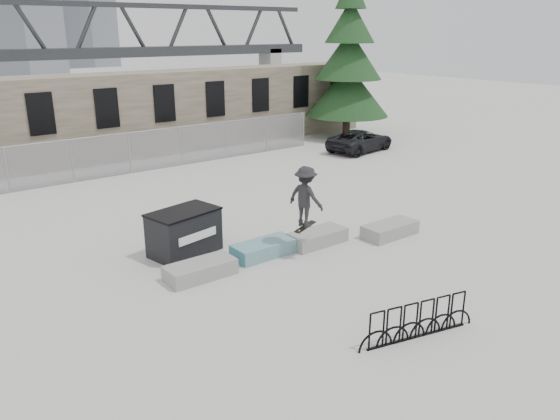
{
  "coord_description": "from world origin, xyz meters",
  "views": [
    {
      "loc": [
        -10.02,
        -12.49,
        6.71
      ],
      "look_at": [
        -0.09,
        0.43,
        1.3
      ],
      "focal_mm": 35.0,
      "sensor_mm": 36.0,
      "label": 1
    }
  ],
  "objects_px": {
    "bike_rack": "(418,320)",
    "spruce_tree": "(349,64)",
    "planter_center_left": "(264,248)",
    "dumpster": "(184,232)",
    "planter_offset": "(390,229)",
    "planter_far_left": "(200,269)",
    "skateboarder": "(306,197)",
    "planter_center_right": "(317,237)",
    "suv": "(361,140)"
  },
  "relations": [
    {
      "from": "planter_offset",
      "to": "bike_rack",
      "type": "distance_m",
      "value": 6.51
    },
    {
      "from": "planter_far_left",
      "to": "bike_rack",
      "type": "distance_m",
      "value": 6.28
    },
    {
      "from": "planter_offset",
      "to": "skateboarder",
      "type": "relative_size",
      "value": 1.0
    },
    {
      "from": "planter_center_left",
      "to": "bike_rack",
      "type": "distance_m",
      "value": 6.01
    },
    {
      "from": "planter_center_left",
      "to": "planter_offset",
      "type": "relative_size",
      "value": 1.0
    },
    {
      "from": "spruce_tree",
      "to": "skateboarder",
      "type": "relative_size",
      "value": 5.77
    },
    {
      "from": "planter_far_left",
      "to": "planter_center_right",
      "type": "relative_size",
      "value": 1.0
    },
    {
      "from": "planter_center_right",
      "to": "spruce_tree",
      "type": "bearing_deg",
      "value": 43.05
    },
    {
      "from": "planter_center_right",
      "to": "bike_rack",
      "type": "height_order",
      "value": "bike_rack"
    },
    {
      "from": "planter_center_left",
      "to": "skateboarder",
      "type": "bearing_deg",
      "value": -41.23
    },
    {
      "from": "planter_far_left",
      "to": "bike_rack",
      "type": "height_order",
      "value": "bike_rack"
    },
    {
      "from": "spruce_tree",
      "to": "bike_rack",
      "type": "bearing_deg",
      "value": -130.33
    },
    {
      "from": "planter_far_left",
      "to": "planter_center_right",
      "type": "distance_m",
      "value": 4.31
    },
    {
      "from": "planter_far_left",
      "to": "dumpster",
      "type": "xyz_separation_m",
      "value": [
        0.49,
        1.84,
        0.47
      ]
    },
    {
      "from": "planter_center_right",
      "to": "bike_rack",
      "type": "bearing_deg",
      "value": -109.05
    },
    {
      "from": "skateboarder",
      "to": "spruce_tree",
      "type": "bearing_deg",
      "value": -60.61
    },
    {
      "from": "planter_far_left",
      "to": "planter_center_left",
      "type": "relative_size",
      "value": 1.0
    },
    {
      "from": "planter_center_left",
      "to": "spruce_tree",
      "type": "relative_size",
      "value": 0.17
    },
    {
      "from": "planter_center_left",
      "to": "bike_rack",
      "type": "bearing_deg",
      "value": -90.14
    },
    {
      "from": "planter_offset",
      "to": "suv",
      "type": "distance_m",
      "value": 13.72
    },
    {
      "from": "planter_center_left",
      "to": "skateboarder",
      "type": "height_order",
      "value": "skateboarder"
    },
    {
      "from": "planter_offset",
      "to": "dumpster",
      "type": "relative_size",
      "value": 0.85
    },
    {
      "from": "planter_offset",
      "to": "skateboarder",
      "type": "distance_m",
      "value": 3.87
    },
    {
      "from": "planter_center_left",
      "to": "spruce_tree",
      "type": "height_order",
      "value": "spruce_tree"
    },
    {
      "from": "planter_center_left",
      "to": "planter_center_right",
      "type": "bearing_deg",
      "value": -7.94
    },
    {
      "from": "planter_center_left",
      "to": "bike_rack",
      "type": "relative_size",
      "value": 0.65
    },
    {
      "from": "planter_offset",
      "to": "spruce_tree",
      "type": "distance_m",
      "value": 18.6
    },
    {
      "from": "planter_offset",
      "to": "suv",
      "type": "bearing_deg",
      "value": 48.66
    },
    {
      "from": "planter_offset",
      "to": "bike_rack",
      "type": "bearing_deg",
      "value": -132.91
    },
    {
      "from": "planter_far_left",
      "to": "planter_offset",
      "type": "relative_size",
      "value": 1.0
    },
    {
      "from": "planter_center_left",
      "to": "dumpster",
      "type": "relative_size",
      "value": 0.85
    },
    {
      "from": "planter_center_right",
      "to": "skateboarder",
      "type": "relative_size",
      "value": 1.0
    },
    {
      "from": "planter_center_left",
      "to": "dumpster",
      "type": "height_order",
      "value": "dumpster"
    },
    {
      "from": "suv",
      "to": "skateboarder",
      "type": "height_order",
      "value": "skateboarder"
    },
    {
      "from": "bike_rack",
      "to": "spruce_tree",
      "type": "xyz_separation_m",
      "value": [
        15.9,
        18.73,
        4.18
      ]
    },
    {
      "from": "bike_rack",
      "to": "planter_center_left",
      "type": "bearing_deg",
      "value": 89.86
    },
    {
      "from": "planter_offset",
      "to": "spruce_tree",
      "type": "height_order",
      "value": "spruce_tree"
    },
    {
      "from": "planter_center_left",
      "to": "planter_offset",
      "type": "xyz_separation_m",
      "value": [
        4.42,
        -1.24,
        0.0
      ]
    },
    {
      "from": "dumpster",
      "to": "bike_rack",
      "type": "relative_size",
      "value": 0.77
    },
    {
      "from": "planter_far_left",
      "to": "skateboarder",
      "type": "distance_m",
      "value": 3.78
    },
    {
      "from": "planter_far_left",
      "to": "planter_center_right",
      "type": "bearing_deg",
      "value": -1.3
    },
    {
      "from": "bike_rack",
      "to": "suv",
      "type": "distance_m",
      "value": 20.22
    },
    {
      "from": "planter_far_left",
      "to": "skateboarder",
      "type": "height_order",
      "value": "skateboarder"
    },
    {
      "from": "planter_offset",
      "to": "suv",
      "type": "height_order",
      "value": "suv"
    },
    {
      "from": "bike_rack",
      "to": "suv",
      "type": "height_order",
      "value": "suv"
    },
    {
      "from": "planter_center_right",
      "to": "suv",
      "type": "relative_size",
      "value": 0.45
    },
    {
      "from": "planter_center_left",
      "to": "planter_center_right",
      "type": "xyz_separation_m",
      "value": [
        1.96,
        -0.27,
        0.0
      ]
    },
    {
      "from": "planter_center_right",
      "to": "planter_offset",
      "type": "distance_m",
      "value": 2.64
    },
    {
      "from": "planter_center_left",
      "to": "spruce_tree",
      "type": "distance_m",
      "value": 20.82
    },
    {
      "from": "skateboarder",
      "to": "bike_rack",
      "type": "bearing_deg",
      "value": 156.41
    }
  ]
}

